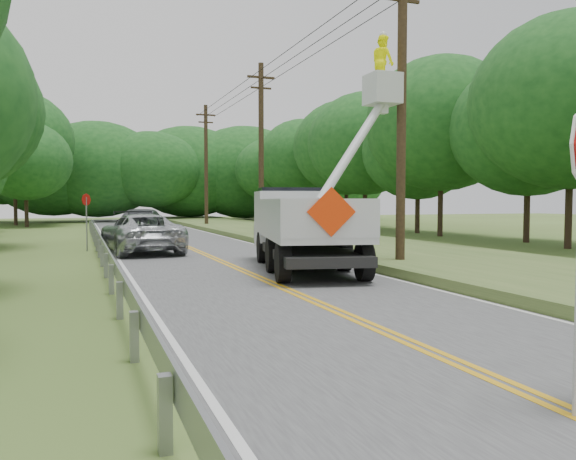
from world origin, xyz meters
name	(u,v)px	position (x,y,z in m)	size (l,w,h in m)	color
ground	(430,352)	(0.00, 0.00, 0.00)	(140.00, 140.00, 0.00)	#4B5E27
road	(215,259)	(0.00, 14.00, 0.01)	(7.20, 96.00, 0.03)	#444446
guardrail	(102,246)	(-4.02, 14.91, 0.55)	(0.18, 48.00, 0.77)	gray
utility_poles	(307,133)	(5.00, 17.02, 5.27)	(1.60, 43.30, 10.00)	black
tall_grass_verge	(380,250)	(7.10, 14.00, 0.15)	(7.00, 96.00, 0.30)	#47612E
treeline_right	(418,137)	(15.81, 24.60, 6.33)	(11.46, 54.62, 11.04)	#332319
treeline_horizon	(155,170)	(3.05, 56.20, 5.50)	(56.65, 14.81, 11.79)	#18471A
bucket_truck	(304,217)	(2.32, 10.72, 1.66)	(4.82, 8.04, 7.40)	black
suv_silver	(141,233)	(-2.36, 17.58, 0.84)	(2.72, 5.90, 1.64)	#B9BDC0
suv_darkgrey	(143,224)	(-1.34, 26.61, 0.88)	(2.40, 5.91, 1.71)	#3C4044
stop_sign_permanent	(86,213)	(-4.51, 19.18, 1.68)	(0.39, 0.41, 2.53)	gray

